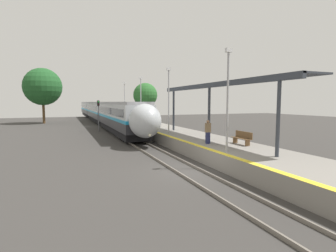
{
  "coord_description": "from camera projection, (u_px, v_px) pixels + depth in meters",
  "views": [
    {
      "loc": [
        -6.37,
        -12.93,
        3.9
      ],
      "look_at": [
        0.59,
        4.51,
        2.17
      ],
      "focal_mm": 28.0,
      "sensor_mm": 36.0,
      "label": 1
    }
  ],
  "objects": [
    {
      "name": "person_waiting",
      "position": [
        208.0,
        131.0,
        18.16
      ],
      "size": [
        0.36,
        0.22,
        1.66
      ],
      "color": "navy",
      "rests_on": "platform_right"
    },
    {
      "name": "lamppost_farthest",
      "position": [
        125.0,
        99.0,
        39.92
      ],
      "size": [
        0.36,
        0.2,
        5.92
      ],
      "color": "#9E9EA3",
      "rests_on": "platform_right"
    },
    {
      "name": "background_tree_right",
      "position": [
        145.0,
        95.0,
        49.8
      ],
      "size": [
        4.59,
        4.59,
        7.5
      ],
      "color": "brown",
      "rests_on": "ground_plane"
    },
    {
      "name": "railway_signal",
      "position": [
        99.0,
        113.0,
        33.78
      ],
      "size": [
        0.28,
        0.28,
        4.08
      ],
      "color": "#59595E",
      "rests_on": "ground_plane"
    },
    {
      "name": "rail_left",
      "position": [
        176.0,
        172.0,
        14.39
      ],
      "size": [
        0.08,
        90.0,
        0.15
      ],
      "primitive_type": "cube",
      "color": "slate",
      "rests_on": "ground_plane"
    },
    {
      "name": "lamppost_near",
      "position": [
        228.0,
        94.0,
        14.89
      ],
      "size": [
        0.36,
        0.2,
        5.92
      ],
      "color": "#9E9EA3",
      "rests_on": "platform_right"
    },
    {
      "name": "rail_right",
      "position": [
        199.0,
        169.0,
        14.92
      ],
      "size": [
        0.08,
        90.0,
        0.15
      ],
      "primitive_type": "cube",
      "color": "slate",
      "rests_on": "ground_plane"
    },
    {
      "name": "station_canopy",
      "position": [
        216.0,
        87.0,
        20.21
      ],
      "size": [
        2.02,
        17.04,
        4.35
      ],
      "color": "#333842",
      "rests_on": "platform_right"
    },
    {
      "name": "ground_plane",
      "position": [
        188.0,
        172.0,
        14.66
      ],
      "size": [
        120.0,
        120.0,
        0.0
      ],
      "primitive_type": "plane",
      "color": "#383533"
    },
    {
      "name": "platform_bench",
      "position": [
        242.0,
        137.0,
        17.87
      ],
      "size": [
        0.44,
        1.77,
        0.89
      ],
      "color": "brown",
      "rests_on": "platform_right"
    },
    {
      "name": "train",
      "position": [
        100.0,
        111.0,
        49.46
      ],
      "size": [
        2.83,
        62.5,
        3.91
      ],
      "color": "black",
      "rests_on": "ground_plane"
    },
    {
      "name": "platform_right",
      "position": [
        246.0,
        157.0,
        16.07
      ],
      "size": [
        4.5,
        64.0,
        1.01
      ],
      "color": "gray",
      "rests_on": "ground_plane"
    },
    {
      "name": "lamppost_far",
      "position": [
        141.0,
        98.0,
        31.58
      ],
      "size": [
        0.36,
        0.2,
        5.92
      ],
      "color": "#9E9EA3",
      "rests_on": "platform_right"
    },
    {
      "name": "lamppost_mid",
      "position": [
        169.0,
        97.0,
        23.23
      ],
      "size": [
        0.36,
        0.2,
        5.92
      ],
      "color": "#9E9EA3",
      "rests_on": "platform_right"
    },
    {
      "name": "background_tree_left",
      "position": [
        43.0,
        87.0,
        46.96
      ],
      "size": [
        6.66,
        6.66,
        9.95
      ],
      "color": "brown",
      "rests_on": "ground_plane"
    }
  ]
}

